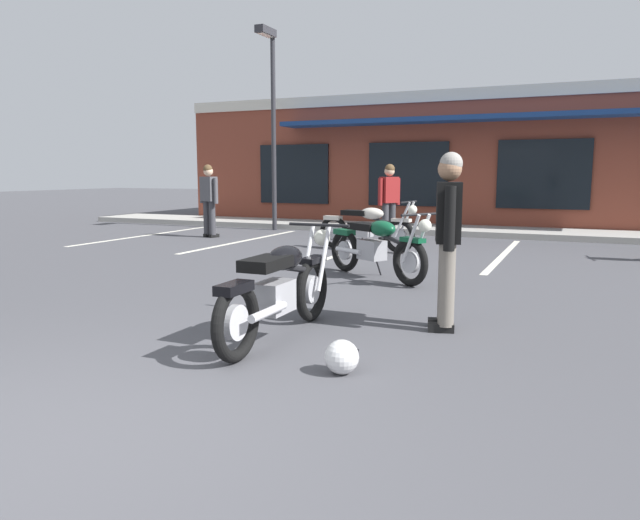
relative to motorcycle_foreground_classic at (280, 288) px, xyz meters
The scene contains 12 objects.
ground_plane 1.66m from the motorcycle_foreground_classic, 97.62° to the left, with size 80.00×80.00×0.00m, color #47474C.
sidewalk_kerb 10.17m from the motorcycle_foreground_classic, 91.20° to the left, with size 22.00×1.80×0.14m, color #A8A59E.
brick_storefront_building 13.93m from the motorcycle_foreground_classic, 90.87° to the left, with size 17.12×6.50×3.62m.
painted_stall_lines 6.58m from the motorcycle_foreground_classic, 91.85° to the left, with size 13.89×4.80×0.01m.
motorcycle_foreground_classic is the anchor object (origin of this frame).
motorcycle_silver_naked 3.27m from the motorcycle_foreground_classic, 93.29° to the left, with size 1.86×1.36×0.98m.
motorcycle_blue_standard 6.24m from the motorcycle_foreground_classic, 102.38° to the left, with size 2.10×0.75×0.98m.
person_in_black_shirt 7.94m from the motorcycle_foreground_classic, 100.36° to the left, with size 0.41×0.56×1.68m.
person_in_shorts_foreground 8.77m from the motorcycle_foreground_classic, 128.49° to the left, with size 0.60×0.36×1.68m.
person_by_back_row 1.66m from the motorcycle_foreground_classic, 34.82° to the left, with size 0.35×0.61×1.68m.
helmet_on_pavement 1.14m from the motorcycle_foreground_classic, 37.49° to the right, with size 0.26×0.26×0.26m.
parking_lot_lamp_post 10.59m from the motorcycle_foreground_classic, 118.86° to the left, with size 0.24×0.76×5.02m.
Camera 1 is at (2.65, -2.13, 1.48)m, focal length 33.21 mm.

